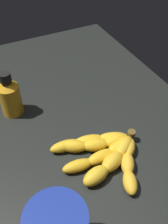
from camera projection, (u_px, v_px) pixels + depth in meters
The scene contains 3 objects.
ground_plane at pixel (66, 126), 71.75cm from camera, with size 98.27×72.30×4.63cm, color black.
banana_bunch at pixel (105, 153), 60.30cm from camera, with size 20.57×21.04×3.57cm.
honey_bottle at pixel (10, 96), 68.69cm from camera, with size 5.84×5.84×13.30cm.
Camera 1 is at (-46.02, 16.73, 50.53)cm, focal length 40.73 mm.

